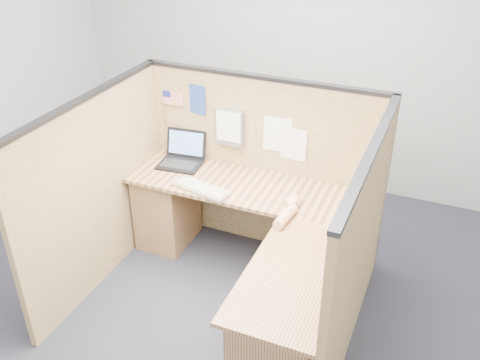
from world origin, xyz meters
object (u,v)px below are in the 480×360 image
at_px(l_desk, 250,254).
at_px(laptop, 183,156).
at_px(keyboard, 201,188).
at_px(mouse, 293,203).

bearing_deg(l_desk, laptop, 146.74).
relative_size(laptop, keyboard, 0.76).
bearing_deg(laptop, mouse, -21.54).
xyz_separation_m(laptop, keyboard, (0.35, -0.36, -0.05)).
bearing_deg(keyboard, laptop, 146.32).
bearing_deg(keyboard, mouse, 17.22).
height_order(laptop, mouse, laptop).
height_order(l_desk, keyboard, keyboard).
relative_size(l_desk, mouse, 17.27).
relative_size(l_desk, laptop, 5.18).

